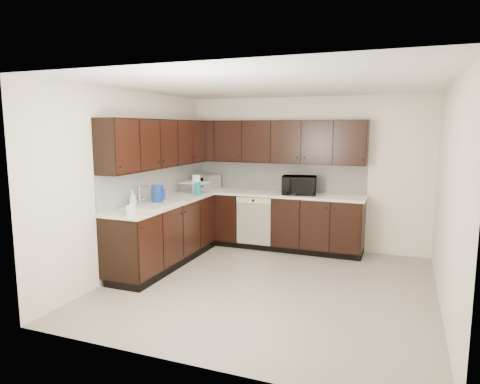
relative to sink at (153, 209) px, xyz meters
name	(u,v)px	position (x,y,z in m)	size (l,w,h in m)	color
floor	(269,286)	(1.68, 0.01, -0.88)	(4.00, 4.00, 0.00)	gray
ceiling	(271,85)	(1.68, 0.01, 1.62)	(4.00, 4.00, 0.00)	white
wall_back	(305,173)	(1.68, 2.01, 0.37)	(4.00, 0.02, 2.50)	beige
wall_left	(133,182)	(-0.32, 0.01, 0.37)	(0.02, 4.00, 2.50)	beige
wall_right	(449,199)	(3.68, 0.01, 0.37)	(0.02, 4.00, 2.50)	beige
wall_front	(196,222)	(1.68, -1.99, 0.37)	(4.00, 0.02, 2.50)	beige
lower_cabinets	(229,229)	(0.67, 1.12, -0.47)	(3.00, 2.80, 0.90)	black
countertop	(229,197)	(0.67, 1.12, 0.04)	(3.03, 2.83, 0.04)	beige
backsplash	(222,179)	(0.46, 1.33, 0.30)	(3.00, 2.80, 0.48)	beige
upper_cabinets	(225,142)	(0.58, 1.22, 0.89)	(3.00, 2.80, 0.70)	black
dishwasher	(254,218)	(0.98, 1.42, -0.33)	(0.58, 0.04, 0.78)	beige
sink	(153,209)	(0.00, 0.00, 0.00)	(0.54, 0.82, 0.42)	beige
microwave	(299,185)	(1.66, 1.67, 0.21)	(0.53, 0.36, 0.30)	black
soap_bottle_a	(131,208)	(0.13, -0.69, 0.16)	(0.09, 0.09, 0.19)	gray
soap_bottle_b	(133,198)	(-0.16, -0.23, 0.18)	(0.09, 0.09, 0.24)	gray
toaster_oven	(207,182)	(0.01, 1.71, 0.19)	(0.40, 0.30, 0.25)	silver
storage_bin	(195,187)	(0.00, 1.27, 0.14)	(0.42, 0.31, 0.16)	silver
blue_pitcher	(157,194)	(-0.02, 0.15, 0.19)	(0.17, 0.17, 0.26)	navy
teal_tumbler	(198,189)	(0.20, 0.98, 0.17)	(0.10, 0.10, 0.21)	#0B7E77
paper_towel_roll	(196,184)	(0.07, 1.18, 0.21)	(0.14, 0.14, 0.30)	silver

